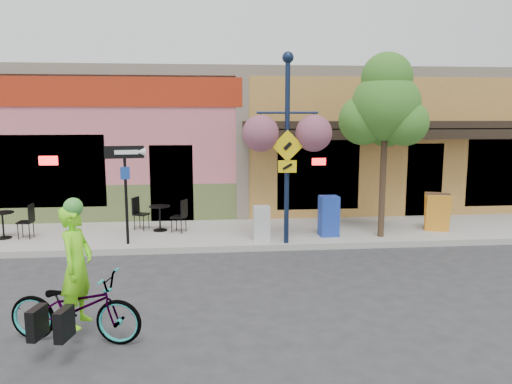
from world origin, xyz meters
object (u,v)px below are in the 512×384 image
newspaper_box_grey (262,223)px  lamp_post (287,150)px  bicycle (75,307)px  one_way_sign (126,195)px  cyclist_rider (78,284)px  newspaper_box_blue (329,216)px  street_tree (384,145)px  building (261,139)px

newspaper_box_grey → lamp_post: bearing=-28.9°
bicycle → one_way_sign: one_way_sign is taller
cyclist_rider → newspaper_box_blue: 6.99m
lamp_post → street_tree: 2.47m
cyclist_rider → newspaper_box_blue: bearing=-31.0°
lamp_post → one_way_sign: bearing=179.2°
cyclist_rider → street_tree: 7.95m
newspaper_box_blue → newspaper_box_grey: newspaper_box_blue is taller
newspaper_box_grey → street_tree: 3.51m
street_tree → lamp_post: bearing=-170.9°
bicycle → cyclist_rider: (0.05, 0.00, 0.34)m
bicycle → street_tree: (6.13, 4.87, 1.90)m
cyclist_rider → one_way_sign: bearing=13.1°
street_tree → one_way_sign: bearing=-179.0°
newspaper_box_grey → street_tree: street_tree is taller
cyclist_rider → newspaper_box_blue: (4.81, 5.07, -0.19)m
street_tree → building: bearing=109.3°
building → newspaper_box_blue: (0.98, -6.26, -1.60)m
one_way_sign → newspaper_box_blue: one_way_sign is taller
lamp_post → one_way_sign: (-3.70, 0.28, -1.05)m
newspaper_box_grey → street_tree: (2.99, 0.08, 1.84)m
bicycle → lamp_post: (3.70, 4.48, 1.85)m
cyclist_rider → one_way_sign: one_way_sign is taller
building → newspaper_box_grey: bearing=-96.3°
building → bicycle: 12.10m
building → cyclist_rider: building is taller
newspaper_box_grey → street_tree: bearing=2.3°
building → cyclist_rider: size_ratio=10.78×
bicycle → lamp_post: lamp_post is taller
newspaper_box_grey → building: bearing=84.5°
one_way_sign → newspaper_box_grey: 3.24m
newspaper_box_blue → newspaper_box_grey: size_ratio=1.20×
building → cyclist_rider: bearing=-108.6°
building → newspaper_box_grey: building is taller
newspaper_box_grey → bicycle: bearing=-122.5°
lamp_post → newspaper_box_grey: bearing=153.9°
street_tree → newspaper_box_blue: bearing=171.1°
newspaper_box_blue → newspaper_box_grey: bearing=-174.2°
one_way_sign → newspaper_box_grey: size_ratio=2.76×
one_way_sign → street_tree: 6.24m
bicycle → newspaper_box_grey: bicycle is taller
one_way_sign → newspaper_box_grey: one_way_sign is taller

